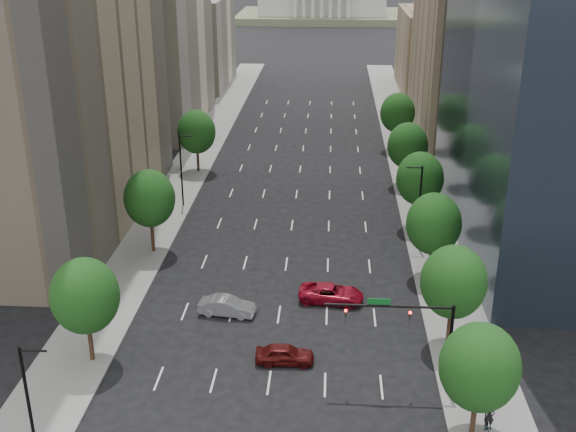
% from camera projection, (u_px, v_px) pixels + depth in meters
% --- Properties ---
extents(sidewalk_left, '(6.00, 200.00, 0.15)m').
position_uv_depth(sidewalk_left, '(157.00, 221.00, 81.11)').
color(sidewalk_left, slate).
rests_on(sidewalk_left, ground).
extents(sidewalk_right, '(6.00, 200.00, 0.15)m').
position_uv_depth(sidewalk_right, '(430.00, 228.00, 79.31)').
color(sidewalk_right, slate).
rests_on(sidewalk_right, ground).
extents(midrise_cream_left, '(14.00, 30.00, 35.00)m').
position_uv_depth(midrise_cream_left, '(154.00, 19.00, 114.72)').
color(midrise_cream_left, beige).
rests_on(midrise_cream_left, ground).
extents(filler_left, '(14.00, 26.00, 18.00)m').
position_uv_depth(filler_left, '(194.00, 41.00, 148.41)').
color(filler_left, beige).
rests_on(filler_left, ground).
extents(parking_tan_right, '(14.00, 30.00, 30.00)m').
position_uv_depth(parking_tan_right, '(467.00, 40.00, 110.01)').
color(parking_tan_right, '#8C7759').
rests_on(parking_tan_right, ground).
extents(filler_right, '(14.00, 26.00, 16.00)m').
position_uv_depth(filler_right, '(436.00, 51.00, 143.13)').
color(filler_right, '#8C7759').
rests_on(filler_right, ground).
extents(tree_right_0, '(5.20, 5.20, 8.39)m').
position_uv_depth(tree_right_0, '(480.00, 367.00, 45.07)').
color(tree_right_0, '#382316').
rests_on(tree_right_0, ground).
extents(tree_right_1, '(5.20, 5.20, 8.75)m').
position_uv_depth(tree_right_1, '(454.00, 282.00, 55.09)').
color(tree_right_1, '#382316').
rests_on(tree_right_1, ground).
extents(tree_right_2, '(5.20, 5.20, 8.61)m').
position_uv_depth(tree_right_2, '(434.00, 224.00, 66.22)').
color(tree_right_2, '#382316').
rests_on(tree_right_2, ground).
extents(tree_right_3, '(5.20, 5.20, 8.89)m').
position_uv_depth(tree_right_3, '(420.00, 179.00, 77.19)').
color(tree_right_3, '#382316').
rests_on(tree_right_3, ground).
extents(tree_right_4, '(5.20, 5.20, 8.46)m').
position_uv_depth(tree_right_4, '(408.00, 146.00, 90.28)').
color(tree_right_4, '#382316').
rests_on(tree_right_4, ground).
extents(tree_right_5, '(5.20, 5.20, 8.75)m').
position_uv_depth(tree_right_5, '(398.00, 113.00, 104.93)').
color(tree_right_5, '#382316').
rests_on(tree_right_5, ground).
extents(tree_left_0, '(5.20, 5.20, 8.75)m').
position_uv_depth(tree_left_0, '(85.00, 296.00, 53.02)').
color(tree_left_0, '#382316').
rests_on(tree_left_0, ground).
extents(tree_left_1, '(5.20, 5.20, 8.97)m').
position_uv_depth(tree_left_1, '(150.00, 198.00, 71.40)').
color(tree_left_1, '#382316').
rests_on(tree_left_1, ground).
extents(tree_left_2, '(5.20, 5.20, 8.68)m').
position_uv_depth(tree_left_2, '(197.00, 132.00, 95.51)').
color(tree_left_2, '#382316').
rests_on(tree_left_2, ground).
extents(streetlight_rn, '(1.70, 0.20, 9.00)m').
position_uv_depth(streetlight_rn, '(419.00, 204.00, 73.00)').
color(streetlight_rn, black).
rests_on(streetlight_rn, ground).
extents(streetlight_ls, '(1.70, 0.20, 9.00)m').
position_uv_depth(streetlight_ls, '(30.00, 406.00, 42.25)').
color(streetlight_ls, black).
rests_on(streetlight_ls, ground).
extents(streetlight_ln, '(1.70, 0.20, 9.00)m').
position_uv_depth(streetlight_ln, '(182.00, 168.00, 83.79)').
color(streetlight_ln, black).
rests_on(streetlight_ln, ground).
extents(traffic_signal, '(9.12, 0.40, 7.38)m').
position_uv_depth(traffic_signal, '(416.00, 327.00, 49.97)').
color(traffic_signal, black).
rests_on(traffic_signal, ground).
extents(foothills, '(720.00, 413.00, 263.00)m').
position_uv_depth(foothills, '(370.00, 15.00, 590.48)').
color(foothills, olive).
rests_on(foothills, ground).
extents(car_maroon, '(4.61, 1.95, 1.56)m').
position_uv_depth(car_maroon, '(285.00, 354.00, 54.66)').
color(car_maroon, '#490D0C').
rests_on(car_maroon, ground).
extents(car_silver, '(5.09, 2.27, 1.62)m').
position_uv_depth(car_silver, '(227.00, 306.00, 61.47)').
color(car_silver, gray).
rests_on(car_silver, ground).
extents(car_red_far, '(6.08, 3.26, 1.62)m').
position_uv_depth(car_red_far, '(331.00, 293.00, 63.63)').
color(car_red_far, maroon).
rests_on(car_red_far, ground).
extents(cyclist, '(0.78, 1.88, 2.43)m').
position_uv_depth(cyclist, '(488.00, 425.00, 46.64)').
color(cyclist, black).
rests_on(cyclist, sidewalk_right).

